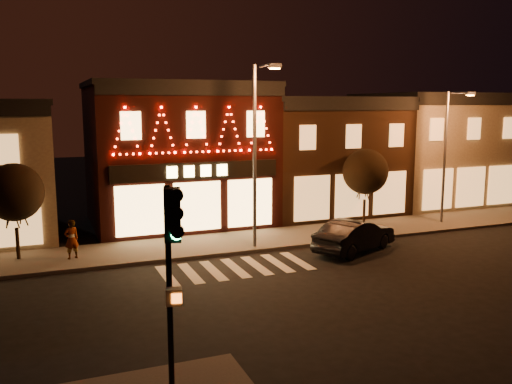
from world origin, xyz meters
TOP-DOWN VIEW (x-y plane):
  - ground at (0.00, 0.00)m, footprint 120.00×120.00m
  - sidewalk_far at (2.00, 8.00)m, footprint 44.00×4.00m
  - building_pulp at (0.00, 13.98)m, footprint 10.20×8.34m
  - building_right_a at (9.50, 13.99)m, footprint 9.20×8.28m
  - building_right_b at (18.50, 13.99)m, footprint 9.20×8.28m
  - traffic_signal_near at (-5.08, -6.14)m, footprint 0.43×0.54m
  - streetlamp_mid at (1.98, 6.34)m, footprint 0.66×2.01m
  - streetlamp_right at (14.38, 7.54)m, footprint 0.53×1.75m
  - tree_left at (-8.78, 8.57)m, footprint 2.59×2.59m
  - tree_right at (9.76, 8.99)m, footprint 2.62×2.62m
  - dark_sedan at (6.26, 4.41)m, footprint 5.06×3.53m
  - pedestrian at (-6.52, 7.66)m, footprint 0.76×0.63m

SIDE VIEW (x-z plane):
  - ground at x=0.00m, z-range 0.00..0.00m
  - sidewalk_far at x=2.00m, z-range 0.00..0.15m
  - dark_sedan at x=6.26m, z-range 0.00..1.58m
  - pedestrian at x=-6.52m, z-range 0.15..1.94m
  - tree_left at x=-8.78m, z-range 1.02..5.35m
  - tree_right at x=9.76m, z-range 1.03..5.41m
  - building_right_a at x=9.50m, z-range 0.01..7.51m
  - traffic_signal_near at x=-5.08m, z-range 1.21..6.36m
  - building_right_b at x=18.50m, z-range 0.01..7.81m
  - building_pulp at x=0.00m, z-range 0.01..8.31m
  - streetlamp_right at x=14.38m, z-range 0.81..8.45m
  - streetlamp_mid at x=1.98m, z-range 0.91..9.65m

